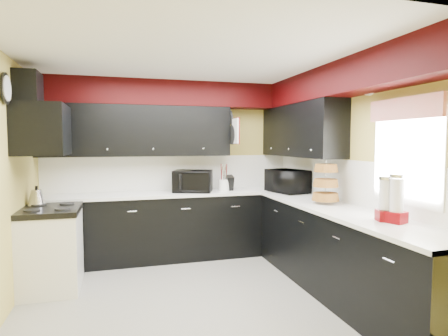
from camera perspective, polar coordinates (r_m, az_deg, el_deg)
name	(u,v)px	position (r m, az deg, el deg)	size (l,w,h in m)	color
ground	(197,300)	(4.15, -4.13, -19.42)	(3.60, 3.60, 0.00)	gray
wall_back	(172,169)	(5.60, -7.96, -0.12)	(3.60, 0.06, 2.50)	#E0C666
wall_right	(350,176)	(4.55, 18.60, -1.23)	(0.06, 3.60, 2.50)	#E0C666
ceiling	(196,56)	(3.90, -4.32, 16.60)	(3.60, 3.60, 0.06)	white
cab_back	(175,226)	(5.42, -7.44, -8.81)	(3.60, 0.60, 0.90)	black
cab_right	(340,254)	(4.28, 17.29, -12.43)	(0.60, 3.00, 0.90)	black
counter_back	(175,194)	(5.33, -7.48, -3.88)	(3.62, 0.64, 0.04)	white
counter_right	(341,211)	(4.18, 17.43, -6.23)	(0.64, 3.02, 0.04)	white
splash_back	(172,173)	(5.59, -7.94, -0.74)	(3.60, 0.02, 0.50)	white
splash_right	(349,182)	(4.55, 18.48, -1.99)	(0.02, 3.60, 0.50)	white
upper_back	(137,131)	(5.36, -13.08, 5.52)	(2.60, 0.35, 0.70)	black
upper_right	(300,131)	(5.21, 11.50, 5.59)	(0.35, 1.80, 0.70)	black
soffit_back	(173,94)	(5.45, -7.81, 11.10)	(3.60, 0.36, 0.35)	black
soffit_right	(347,79)	(4.33, 18.29, 12.79)	(0.36, 3.24, 0.35)	black
stove	(52,251)	(4.70, -24.78, -11.40)	(0.60, 0.75, 0.86)	white
cooktop	(50,210)	(4.60, -24.94, -5.86)	(0.62, 0.77, 0.06)	black
hood	(43,130)	(4.55, -25.90, 5.26)	(0.50, 0.78, 0.55)	black
hood_duct	(28,90)	(4.60, -27.68, 10.43)	(0.24, 0.40, 0.40)	black
window	(408,153)	(3.81, 26.19, 2.11)	(0.03, 0.86, 0.96)	white
valance	(404,108)	(3.79, 25.76, 8.18)	(0.04, 0.88, 0.20)	red
pan_top	(230,118)	(5.52, 0.86, 7.65)	(0.03, 0.22, 0.40)	black
pan_mid	(232,135)	(5.39, 1.25, 5.08)	(0.03, 0.28, 0.46)	black
pan_low	(227,137)	(5.64, 0.47, 4.73)	(0.03, 0.24, 0.42)	black
cut_board	(235,131)	(5.28, 1.75, 5.65)	(0.03, 0.26, 0.35)	white
baskets	(326,183)	(4.44, 15.23, -2.19)	(0.27, 0.27, 0.50)	brown
clock	(6,88)	(4.13, -30.33, 10.43)	(0.03, 0.30, 0.30)	black
deco_plate	(369,84)	(4.27, 21.28, 11.83)	(0.03, 0.24, 0.24)	white
toaster_oven	(193,181)	(5.31, -4.80, -2.01)	(0.53, 0.44, 0.31)	black
microwave	(288,181)	(5.32, 9.68, -1.98)	(0.58, 0.39, 0.32)	black
utensil_crock	(224,185)	(5.42, -0.01, -2.64)	(0.15, 0.15, 0.16)	white
knife_block	(229,183)	(5.46, 0.84, -2.31)	(0.10, 0.14, 0.22)	black
kettle	(37,197)	(4.85, -26.64, -4.01)	(0.20, 0.20, 0.18)	#AAAAAF
dispenser_a	(385,201)	(3.65, 23.34, -4.58)	(0.14, 0.14, 0.37)	#5C0E11
dispenser_b	(397,200)	(3.60, 24.82, -4.44)	(0.15, 0.15, 0.41)	#6D0000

